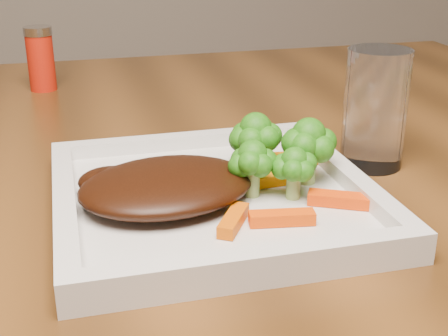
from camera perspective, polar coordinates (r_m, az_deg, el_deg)
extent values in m
cube|color=silver|center=(0.55, -1.01, -3.10)|extent=(0.27, 0.27, 0.01)
ellipsoid|color=black|center=(0.53, -5.27, -1.61)|extent=(0.17, 0.14, 0.03)
cube|color=#E44203|center=(0.50, 5.31, -4.56)|extent=(0.05, 0.02, 0.01)
cube|color=#E53B03|center=(0.53, 10.85, -2.87)|extent=(0.06, 0.04, 0.01)
cube|color=#CD5203|center=(0.49, 0.86, -4.80)|extent=(0.04, 0.05, 0.01)
cube|color=#CB6803|center=(0.62, 6.67, 0.89)|extent=(0.06, 0.02, 0.01)
cube|color=orange|center=(0.56, 3.75, -1.15)|extent=(0.05, 0.02, 0.01)
cylinder|color=#B71A0A|center=(0.95, -16.42, 9.56)|extent=(0.04, 0.04, 0.09)
cylinder|color=white|center=(0.64, 13.66, 5.27)|extent=(0.07, 0.07, 0.12)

